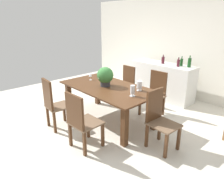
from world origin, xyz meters
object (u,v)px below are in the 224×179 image
at_px(chair_far_left, 126,83).
at_px(crystal_vase_center_near, 139,85).
at_px(wine_bottle_tall, 163,60).
at_px(crystal_vase_left, 133,90).
at_px(kitchen_counter, 162,81).
at_px(wine_bottle_dark, 178,63).
at_px(dining_table, 108,93).
at_px(chair_near_left, 53,102).
at_px(wine_bottle_amber, 189,63).
at_px(wine_bottle_green, 181,62).
at_px(chair_far_right, 155,91).
at_px(chair_near_right, 80,119).
at_px(flower_centerpiece, 105,76).
at_px(chair_foot_end, 159,117).
at_px(wine_glass, 90,75).

relative_size(chair_far_left, crystal_vase_center_near, 4.97).
bearing_deg(wine_bottle_tall, crystal_vase_left, -69.22).
bearing_deg(kitchen_counter, wine_bottle_tall, -163.32).
bearing_deg(wine_bottle_dark, dining_table, -101.46).
relative_size(chair_near_left, wine_bottle_amber, 3.61).
bearing_deg(wine_bottle_green, crystal_vase_left, -82.23).
bearing_deg(chair_far_right, wine_bottle_dark, 91.03).
distance_m(chair_near_right, flower_centerpiece, 1.19).
bearing_deg(chair_foot_end, flower_centerpiece, 93.48).
relative_size(chair_near_right, chair_foot_end, 1.00).
relative_size(wine_glass, wine_bottle_dark, 0.66).
height_order(dining_table, wine_bottle_green, wine_bottle_green).
height_order(chair_far_right, wine_glass, chair_far_right).
height_order(chair_near_right, chair_far_right, chair_near_right).
bearing_deg(chair_near_right, dining_table, -67.51).
bearing_deg(wine_bottle_green, chair_near_left, -105.81).
bearing_deg(wine_glass, flower_centerpiece, -3.54).
height_order(chair_far_left, wine_bottle_dark, wine_bottle_dark).
distance_m(dining_table, wine_glass, 0.67).
distance_m(dining_table, chair_foot_end, 1.24).
bearing_deg(chair_far_right, dining_table, -116.58).
xyz_separation_m(chair_near_right, wine_bottle_amber, (0.15, 3.07, 0.51)).
bearing_deg(crystal_vase_center_near, wine_bottle_green, 95.55).
xyz_separation_m(chair_far_right, flower_centerpiece, (-0.52, -0.99, 0.43)).
xyz_separation_m(flower_centerpiece, wine_glass, (-0.55, 0.03, -0.10)).
distance_m(chair_near_right, wine_bottle_dark, 2.96).
bearing_deg(crystal_vase_left, wine_bottle_green, 97.77).
bearing_deg(flower_centerpiece, crystal_vase_center_near, 23.57).
relative_size(chair_near_right, kitchen_counter, 0.57).
height_order(dining_table, wine_bottle_tall, wine_bottle_tall).
relative_size(wine_glass, wine_bottle_tall, 0.65).
bearing_deg(chair_near_right, wine_bottle_green, -91.23).
bearing_deg(chair_near_right, crystal_vase_left, -106.10).
xyz_separation_m(chair_near_right, wine_bottle_green, (-0.05, 3.05, 0.49)).
bearing_deg(wine_bottle_amber, crystal_vase_left, -87.62).
xyz_separation_m(chair_near_right, flower_centerpiece, (-0.53, 0.98, 0.42)).
relative_size(chair_far_right, flower_centerpiece, 2.49).
relative_size(chair_near_left, crystal_vase_left, 5.00).
xyz_separation_m(flower_centerpiece, wine_bottle_dark, (0.47, 1.94, 0.07)).
height_order(kitchen_counter, wine_bottle_amber, wine_bottle_amber).
bearing_deg(wine_bottle_amber, kitchen_counter, -170.80).
bearing_deg(chair_far_right, kitchen_counter, 115.04).
bearing_deg(dining_table, chair_foot_end, 0.24).
xyz_separation_m(chair_near_right, wine_bottle_tall, (-0.52, 2.95, 0.49)).
bearing_deg(kitchen_counter, wine_glass, -106.13).
xyz_separation_m(chair_foot_end, wine_bottle_green, (-0.84, 2.05, 0.50)).
distance_m(chair_near_left, wine_bottle_amber, 3.28).
bearing_deg(flower_centerpiece, kitchen_counter, 89.54).
distance_m(chair_far_left, flower_centerpiece, 1.15).
xyz_separation_m(wine_bottle_dark, wine_bottle_green, (0.01, 0.13, 0.00)).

